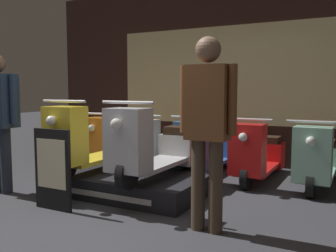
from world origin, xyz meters
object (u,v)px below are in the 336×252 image
scooter_backrow_4 (317,159)px  person_right_browsing (207,120)px  scooter_display_right (155,147)px  scooter_backrow_3 (258,155)px  scooter_display_left (97,143)px  scooter_backrow_1 (161,147)px  scooter_backrow_2 (207,150)px  scooter_backrow_0 (121,144)px  price_sign_board (53,169)px

scooter_backrow_4 → person_right_browsing: person_right_browsing is taller
scooter_display_right → scooter_backrow_3: bearing=60.2°
scooter_display_left → scooter_backrow_1: 1.52m
scooter_backrow_2 → person_right_browsing: (0.87, -2.17, 0.66)m
scooter_backrow_1 → person_right_browsing: size_ratio=0.96×
scooter_backrow_2 → scooter_backrow_3: (0.80, 0.00, 0.00)m
scooter_backrow_0 → scooter_backrow_2: same height
scooter_display_left → scooter_backrow_3: (1.73, 1.49, -0.25)m
price_sign_board → scooter_backrow_0: bearing=107.9°
scooter_display_right → scooter_backrow_3: size_ratio=1.00×
scooter_backrow_2 → scooter_backrow_4: bearing=0.0°
scooter_display_left → scooter_backrow_4: 2.94m
scooter_backrow_1 → scooter_backrow_2: 0.80m
scooter_backrow_2 → scooter_backrow_4: size_ratio=1.00×
scooter_backrow_2 → person_right_browsing: size_ratio=0.96×
scooter_display_left → price_sign_board: (0.10, -0.89, -0.17)m
scooter_backrow_0 → price_sign_board: scooter_backrow_0 is taller
scooter_backrow_0 → scooter_backrow_2: bearing=0.0°
scooter_display_left → price_sign_board: scooter_display_left is taller
scooter_display_left → scooter_backrow_4: size_ratio=1.00×
scooter_backrow_2 → scooter_backrow_0: bearing=180.0°
scooter_backrow_0 → scooter_backrow_4: 3.18m
scooter_display_right → scooter_backrow_4: (1.65, 1.49, -0.25)m
scooter_display_left → scooter_backrow_1: bearing=84.9°
scooter_backrow_1 → scooter_backrow_3: (1.59, 0.00, 0.00)m
scooter_display_right → person_right_browsing: 1.22m
scooter_backrow_1 → scooter_backrow_4: 2.39m
scooter_display_right → scooter_backrow_0: bearing=135.8°
person_right_browsing → price_sign_board: person_right_browsing is taller
scooter_backrow_0 → price_sign_board: 2.50m
scooter_backrow_0 → scooter_backrow_3: size_ratio=1.00×
scooter_backrow_1 → scooter_backrow_4: same height
scooter_display_right → scooter_backrow_4: size_ratio=1.00×
scooter_display_right → scooter_backrow_2: size_ratio=1.00×
scooter_backrow_2 → price_sign_board: bearing=-109.1°
scooter_backrow_0 → scooter_display_left: bearing=-66.1°
scooter_backrow_4 → scooter_display_left: bearing=-149.4°
scooter_backrow_4 → person_right_browsing: (-0.72, -2.17, 0.66)m
scooter_display_right → scooter_backrow_1: scooter_display_right is taller
scooter_backrow_1 → scooter_backrow_4: size_ratio=1.00×
scooter_display_left → person_right_browsing: (1.80, -0.68, 0.41)m
scooter_backrow_1 → person_right_browsing: bearing=-52.4°
scooter_display_right → scooter_backrow_2: (0.06, 1.49, -0.25)m
scooter_display_left → scooter_backrow_0: bearing=113.9°
scooter_display_left → scooter_display_right: 0.87m
scooter_display_right → scooter_backrow_1: 1.68m
scooter_backrow_0 → scooter_backrow_2: 1.59m
scooter_backrow_1 → price_sign_board: 2.38m
scooter_backrow_4 → price_sign_board: bearing=-135.5°
scooter_backrow_0 → person_right_browsing: (2.46, -2.17, 0.66)m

